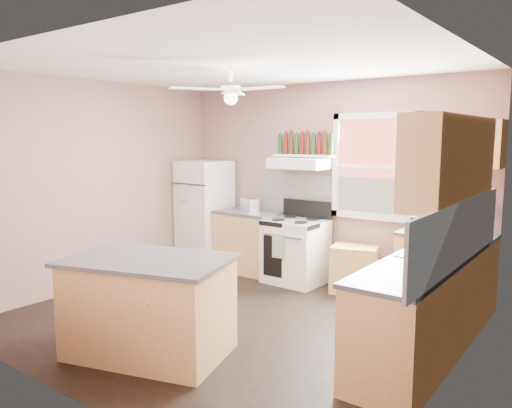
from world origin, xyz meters
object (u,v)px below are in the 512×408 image
Objects in this scene: refrigerator at (205,213)px; island at (149,308)px; stove at (295,251)px; cart at (354,271)px; toaster at (250,205)px.

refrigerator reaches higher than island.
refrigerator is 1.69m from stove.
refrigerator reaches higher than cart.
toaster is 0.49× the size of cart.
toaster is 0.20× the size of island.
refrigerator is 5.75× the size of toaster.
toaster is 0.33× the size of stove.
cart is 2.87m from island.
toaster reaches higher than cart.
stove is 0.63× the size of island.
cart is (2.50, 0.06, -0.52)m from refrigerator.
refrigerator is 0.83m from toaster.
refrigerator reaches higher than stove.
stove is at bearing 3.03° from refrigerator.
island is at bearing -48.45° from toaster.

